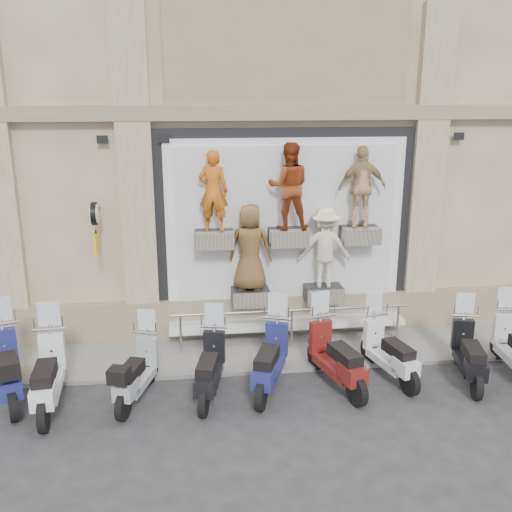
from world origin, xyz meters
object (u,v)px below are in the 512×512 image
Objects in this scene: clock_sign_bracket at (95,221)px; scooter_f at (337,345)px; scooter_b at (47,363)px; scooter_d at (210,356)px; scooter_a at (6,356)px; scooter_c at (136,361)px; guard_rail at (292,330)px; scooter_e at (270,348)px; scooter_g at (390,341)px; scooter_h at (470,343)px.

clock_sign_bracket is 0.51× the size of scooter_f.
scooter_b is 1.10× the size of scooter_d.
clock_sign_bracket reaches higher than scooter_b.
scooter_a is 1.10× the size of scooter_d.
scooter_a is 2.27m from scooter_c.
scooter_d is at bearing 16.24° from scooter_c.
scooter_e is (-0.68, -1.56, 0.35)m from guard_rail.
scooter_a reaches higher than scooter_b.
scooter_b is at bearing -106.21° from clock_sign_bracket.
scooter_b is at bearing 165.79° from scooter_f.
clock_sign_bracket is at bearing 139.46° from scooter_f.
scooter_a is at bearing 165.85° from scooter_g.
scooter_b is 1.03× the size of scooter_f.
scooter_f is at bearing 12.73° from scooter_d.
clock_sign_bracket reaches higher than guard_rail.
clock_sign_bracket is 3.02m from scooter_a.
clock_sign_bracket is at bearing 128.85° from scooter_c.
scooter_b is at bearing -157.37° from scooter_e.
scooter_e reaches higher than scooter_g.
scooter_a is (-1.40, -1.83, -1.96)m from clock_sign_bracket.
scooter_a is at bearing -173.36° from scooter_d.
scooter_c is 3.59m from scooter_f.
scooter_d is at bearing -3.30° from scooter_b.
guard_rail is at bearing 54.36° from scooter_d.
guard_rail is 4.57m from clock_sign_bracket.
scooter_g is at bearing -18.85° from clock_sign_bracket.
scooter_g is (1.61, -1.41, 0.29)m from guard_rail.
scooter_g is 1.47m from scooter_h.
scooter_c is at bearing -169.30° from scooter_d.
guard_rail is at bearing -4.60° from scooter_a.
scooter_b reaches higher than scooter_e.
clock_sign_bracket is 6.17m from scooter_g.
scooter_a reaches higher than scooter_f.
scooter_b is 1.14× the size of scooter_c.
scooter_d is at bearing -166.98° from scooter_h.
scooter_c is 0.97× the size of scooter_g.
scooter_c is at bearing -151.77° from guard_rail.
scooter_h is (3.74, -0.13, -0.05)m from scooter_e.
scooter_h is at bearing 18.39° from scooter_e.
scooter_b is at bearing -160.05° from scooter_c.
scooter_f is (3.58, 0.04, 0.08)m from scooter_c.
scooter_d is at bearing 170.35° from scooter_g.
scooter_g reaches higher than scooter_c.
clock_sign_bracket is 0.54× the size of scooter_h.
clock_sign_bracket is at bearing 146.39° from scooter_d.
scooter_e is 1.21m from scooter_f.
scooter_e is 1.07× the size of scooter_g.
scooter_f reaches higher than scooter_e.
scooter_f is at bearing -3.29° from scooter_b.
guard_rail is 4.96× the size of clock_sign_bracket.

